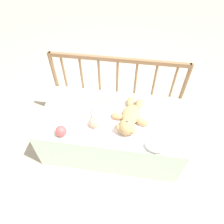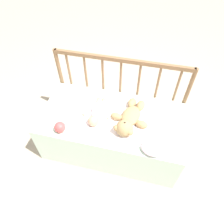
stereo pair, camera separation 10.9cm
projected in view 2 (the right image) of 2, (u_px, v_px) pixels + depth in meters
ground_plane at (112, 144)px, 2.13m from camera, size 12.00×12.00×0.00m
crib_mattress at (112, 132)px, 1.96m from camera, size 1.30×0.66×0.45m
crib_rail at (121, 80)px, 1.92m from camera, size 1.30×0.04×0.84m
blanket at (116, 116)px, 1.80m from camera, size 0.83×0.55×0.01m
teddy_bear at (129, 119)px, 1.71m from camera, size 0.34×0.47×0.14m
baby at (96, 112)px, 1.78m from camera, size 0.26×0.37×0.10m
small_pillow at (153, 148)px, 1.54m from camera, size 0.19×0.15×0.06m
toy_ball at (60, 127)px, 1.66m from camera, size 0.09×0.09×0.09m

